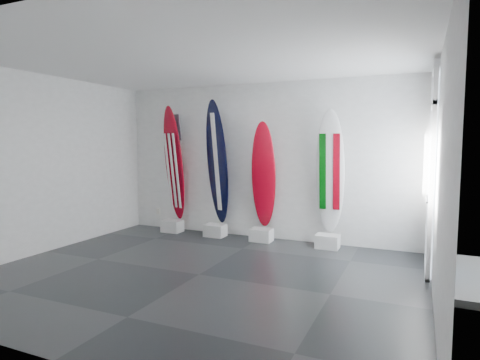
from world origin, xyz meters
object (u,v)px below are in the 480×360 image
at_px(surfboard_swiss, 264,175).
at_px(surfboard_navy, 217,162).
at_px(surfboard_usa, 174,164).
at_px(surfboard_italy, 330,172).

bearing_deg(surfboard_swiss, surfboard_navy, 169.70).
relative_size(surfboard_usa, surfboard_italy, 1.08).
xyz_separation_m(surfboard_swiss, surfboard_italy, (1.25, 0.00, 0.10)).
xyz_separation_m(surfboard_usa, surfboard_italy, (3.24, 0.00, -0.08)).
height_order(surfboard_navy, surfboard_swiss, surfboard_navy).
relative_size(surfboard_swiss, surfboard_italy, 0.92).
distance_m(surfboard_usa, surfboard_italy, 3.24).
bearing_deg(surfboard_italy, surfboard_swiss, 177.83).
xyz_separation_m(surfboard_usa, surfboard_swiss, (1.99, 0.00, -0.18)).
relative_size(surfboard_navy, surfboard_italy, 1.11).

